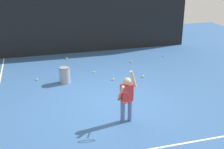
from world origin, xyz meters
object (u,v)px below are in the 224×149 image
Objects in this scene: ball_hopper at (65,75)px; tennis_ball_6 at (131,62)px; tennis_ball_4 at (67,58)px; tennis_ball_5 at (94,72)px; tennis_ball_1 at (163,55)px; tennis_ball_7 at (143,76)px; tennis_ball_2 at (37,79)px; tennis_ball_3 at (113,79)px; tennis_player at (127,96)px.

ball_hopper reaches higher than tennis_ball_6.
ball_hopper is 2.64m from tennis_ball_4.
tennis_ball_5 is at bearing -155.55° from tennis_ball_6.
tennis_ball_1 is 1.00× the size of tennis_ball_7.
tennis_ball_7 is (1.59, -0.91, 0.00)m from tennis_ball_5.
tennis_ball_1 is 2.78m from tennis_ball_7.
ball_hopper is 8.52× the size of tennis_ball_1.
ball_hopper is at bearing -98.85° from tennis_ball_4.
tennis_ball_7 is at bearing -5.10° from ball_hopper.
tennis_ball_6 and tennis_ball_7 have the same top height.
tennis_ball_3 is at bearing -15.52° from tennis_ball_2.
tennis_ball_6 is (1.25, 1.68, 0.00)m from tennis_ball_3.
tennis_ball_2 and tennis_ball_7 have the same top height.
tennis_ball_1 and tennis_ball_2 have the same top height.
ball_hopper reaches higher than tennis_ball_4.
tennis_player is 3.28m from ball_hopper.
tennis_ball_1 is 1.00× the size of tennis_ball_4.
tennis_ball_7 is (2.33, -2.84, 0.00)m from tennis_ball_4.
tennis_ball_6 is (2.48, -1.14, 0.00)m from tennis_ball_4.
tennis_ball_6 is (2.88, 1.45, -0.26)m from ball_hopper.
tennis_player reaches higher than tennis_ball_7.
tennis_player is 20.46× the size of tennis_ball_3.
tennis_ball_5 is (-0.03, 3.70, -0.69)m from tennis_player.
tennis_ball_2 is 2.49m from tennis_ball_4.
tennis_ball_5 is (-3.39, -1.21, 0.00)m from tennis_ball_1.
tennis_ball_4 is (-4.13, 0.72, 0.00)m from tennis_ball_1.
tennis_player is at bearing -124.36° from tennis_ball_1.
tennis_ball_1 is at bearing 49.76° from tennis_ball_7.
tennis_ball_7 is at bearing -50.56° from tennis_ball_4.
tennis_ball_4 is 3.67m from tennis_ball_7.
tennis_ball_4 is (0.40, 2.59, -0.26)m from ball_hopper.
ball_hopper is 8.52× the size of tennis_ball_6.
tennis_ball_3 is 1.00× the size of tennis_ball_7.
tennis_ball_4 is (-0.77, 5.63, -0.69)m from tennis_player.
tennis_ball_3 is at bearing -7.88° from ball_hopper.
ball_hopper is 1.35m from tennis_ball_5.
tennis_ball_3 and tennis_ball_7 have the same top height.
tennis_player is 20.46× the size of tennis_ball_6.
ball_hopper is (-1.17, 3.04, -0.44)m from tennis_player.
tennis_ball_6 is at bearing -24.70° from tennis_ball_4.
tennis_ball_3 and tennis_ball_4 have the same top height.
tennis_ball_2 is 3.92m from tennis_ball_6.
tennis_player is at bearing -89.57° from tennis_ball_5.
tennis_ball_5 is at bearing 30.13° from ball_hopper.
tennis_ball_3 is at bearing 179.05° from tennis_ball_7.
tennis_ball_6 is 1.70m from tennis_ball_7.
tennis_ball_7 is at bearing 50.56° from tennis_player.
tennis_ball_5 is 1.91m from tennis_ball_6.
tennis_player is at bearing -119.27° from tennis_ball_7.
tennis_ball_1 is at bearing 14.37° from tennis_ball_6.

